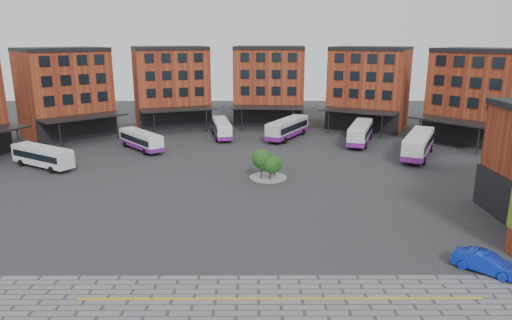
{
  "coord_description": "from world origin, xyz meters",
  "views": [
    {
      "loc": [
        0.34,
        -39.88,
        16.25
      ],
      "look_at": [
        0.51,
        5.4,
        4.0
      ],
      "focal_mm": 32.0,
      "sensor_mm": 36.0,
      "label": 1
    }
  ],
  "objects_px": {
    "bus_b": "(141,140)",
    "bus_e": "(360,133)",
    "tree_island": "(268,163)",
    "bus_c": "(222,128)",
    "blue_car": "(486,262)",
    "bus_d": "(287,128)",
    "bus_f": "(418,144)",
    "bus_a": "(42,155)"
  },
  "relations": [
    {
      "from": "bus_b",
      "to": "bus_e",
      "type": "height_order",
      "value": "bus_e"
    },
    {
      "from": "tree_island",
      "to": "bus_c",
      "type": "distance_m",
      "value": 24.21
    },
    {
      "from": "bus_c",
      "to": "blue_car",
      "type": "height_order",
      "value": "bus_c"
    },
    {
      "from": "bus_d",
      "to": "bus_f",
      "type": "relative_size",
      "value": 0.93
    },
    {
      "from": "tree_island",
      "to": "blue_car",
      "type": "distance_m",
      "value": 26.69
    },
    {
      "from": "bus_c",
      "to": "bus_d",
      "type": "bearing_deg",
      "value": -14.16
    },
    {
      "from": "blue_car",
      "to": "bus_e",
      "type": "bearing_deg",
      "value": 40.13
    },
    {
      "from": "bus_e",
      "to": "bus_d",
      "type": "bearing_deg",
      "value": -179.08
    },
    {
      "from": "bus_c",
      "to": "bus_f",
      "type": "xyz_separation_m",
      "value": [
        28.26,
        -13.04,
        0.29
      ]
    },
    {
      "from": "bus_b",
      "to": "bus_f",
      "type": "bearing_deg",
      "value": -46.35
    },
    {
      "from": "bus_a",
      "to": "bus_e",
      "type": "height_order",
      "value": "bus_e"
    },
    {
      "from": "bus_c",
      "to": "bus_e",
      "type": "bearing_deg",
      "value": -21.7
    },
    {
      "from": "tree_island",
      "to": "blue_car",
      "type": "height_order",
      "value": "tree_island"
    },
    {
      "from": "bus_b",
      "to": "bus_c",
      "type": "xyz_separation_m",
      "value": [
        11.36,
        8.72,
        0.06
      ]
    },
    {
      "from": "bus_f",
      "to": "blue_car",
      "type": "bearing_deg",
      "value": -74.36
    },
    {
      "from": "tree_island",
      "to": "blue_car",
      "type": "bearing_deg",
      "value": -56.06
    },
    {
      "from": "bus_c",
      "to": "blue_car",
      "type": "distance_m",
      "value": 50.32
    },
    {
      "from": "bus_e",
      "to": "bus_f",
      "type": "distance_m",
      "value": 10.45
    },
    {
      "from": "bus_b",
      "to": "bus_d",
      "type": "relative_size",
      "value": 0.8
    },
    {
      "from": "bus_c",
      "to": "blue_car",
      "type": "bearing_deg",
      "value": -74.1
    },
    {
      "from": "tree_island",
      "to": "blue_car",
      "type": "xyz_separation_m",
      "value": [
        14.89,
        -22.12,
        -1.18
      ]
    },
    {
      "from": "bus_e",
      "to": "blue_car",
      "type": "distance_m",
      "value": 40.69
    },
    {
      "from": "bus_f",
      "to": "bus_e",
      "type": "bearing_deg",
      "value": 152.94
    },
    {
      "from": "bus_c",
      "to": "bus_f",
      "type": "relative_size",
      "value": 0.87
    },
    {
      "from": "bus_b",
      "to": "bus_c",
      "type": "height_order",
      "value": "bus_c"
    },
    {
      "from": "tree_island",
      "to": "bus_c",
      "type": "xyz_separation_m",
      "value": [
        -7.03,
        23.16,
        -0.35
      ]
    },
    {
      "from": "tree_island",
      "to": "bus_d",
      "type": "bearing_deg",
      "value": 80.13
    },
    {
      "from": "bus_a",
      "to": "bus_b",
      "type": "xyz_separation_m",
      "value": [
        10.29,
        9.5,
        -0.14
      ]
    },
    {
      "from": "bus_d",
      "to": "bus_a",
      "type": "bearing_deg",
      "value": -122.86
    },
    {
      "from": "tree_island",
      "to": "bus_f",
      "type": "relative_size",
      "value": 0.37
    },
    {
      "from": "bus_f",
      "to": "bus_c",
      "type": "bearing_deg",
      "value": -178.01
    },
    {
      "from": "bus_e",
      "to": "blue_car",
      "type": "bearing_deg",
      "value": -70.55
    },
    {
      "from": "bus_c",
      "to": "bus_e",
      "type": "relative_size",
      "value": 0.9
    },
    {
      "from": "tree_island",
      "to": "bus_f",
      "type": "height_order",
      "value": "tree_island"
    },
    {
      "from": "bus_a",
      "to": "bus_f",
      "type": "distance_m",
      "value": 50.18
    },
    {
      "from": "bus_a",
      "to": "bus_f",
      "type": "height_order",
      "value": "bus_f"
    },
    {
      "from": "bus_a",
      "to": "bus_c",
      "type": "relative_size",
      "value": 0.91
    },
    {
      "from": "tree_island",
      "to": "bus_d",
      "type": "relative_size",
      "value": 0.39
    },
    {
      "from": "tree_island",
      "to": "bus_b",
      "type": "height_order",
      "value": "tree_island"
    },
    {
      "from": "bus_e",
      "to": "bus_f",
      "type": "height_order",
      "value": "bus_f"
    },
    {
      "from": "tree_island",
      "to": "bus_b",
      "type": "xyz_separation_m",
      "value": [
        -18.39,
        14.44,
        -0.41
      ]
    },
    {
      "from": "tree_island",
      "to": "bus_f",
      "type": "xyz_separation_m",
      "value": [
        21.23,
        10.12,
        -0.07
      ]
    }
  ]
}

